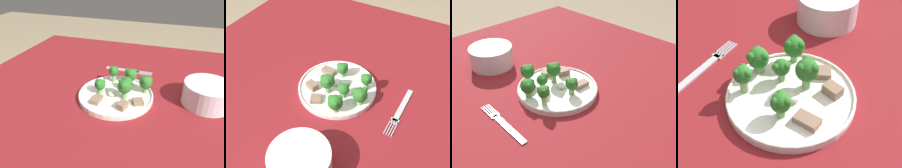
# 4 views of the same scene
# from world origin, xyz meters

# --- Properties ---
(table) EXTENTS (1.09, 1.14, 0.75)m
(table) POSITION_xyz_m (0.00, 0.00, 0.65)
(table) COLOR maroon
(table) RESTS_ON ground_plane
(dinner_plate) EXTENTS (0.24, 0.24, 0.02)m
(dinner_plate) POSITION_xyz_m (-0.02, -0.03, 0.76)
(dinner_plate) COLOR white
(dinner_plate) RESTS_ON table
(fork) EXTENTS (0.02, 0.19, 0.00)m
(fork) POSITION_xyz_m (-0.22, -0.04, 0.75)
(fork) COLOR #B2B2B7
(fork) RESTS_ON table
(cream_bowl) EXTENTS (0.14, 0.14, 0.07)m
(cream_bowl) POSITION_xyz_m (-0.07, 0.24, 0.78)
(cream_bowl) COLOR silver
(cream_bowl) RESTS_ON table
(broccoli_floret_near_rim_left) EXTENTS (0.04, 0.04, 0.05)m
(broccoli_floret_near_rim_left) POSITION_xyz_m (-0.01, -0.08, 0.80)
(broccoli_floret_near_rim_left) COLOR #7FA866
(broccoli_floret_near_rim_left) RESTS_ON dinner_plate
(broccoli_floret_center_left) EXTENTS (0.04, 0.04, 0.06)m
(broccoli_floret_center_left) POSITION_xyz_m (-0.01, 0.01, 0.81)
(broccoli_floret_center_left) COLOR #7FA866
(broccoli_floret_center_left) RESTS_ON dinner_plate
(broccoli_floret_back_left) EXTENTS (0.04, 0.04, 0.05)m
(broccoli_floret_back_left) POSITION_xyz_m (-0.11, -0.00, 0.80)
(broccoli_floret_back_left) COLOR #7FA866
(broccoli_floret_back_left) RESTS_ON dinner_plate
(broccoli_floret_front_left) EXTENTS (0.04, 0.04, 0.06)m
(broccoli_floret_front_left) POSITION_xyz_m (-0.06, 0.06, 0.80)
(broccoli_floret_front_left) COLOR #7FA866
(broccoli_floret_front_left) RESTS_ON dinner_plate
(broccoli_floret_center_back) EXTENTS (0.03, 0.03, 0.05)m
(broccoli_floret_center_back) POSITION_xyz_m (-0.06, -0.00, 0.79)
(broccoli_floret_center_back) COLOR #7FA866
(broccoli_floret_center_back) RESTS_ON dinner_plate
(broccoli_floret_mid_cluster) EXTENTS (0.03, 0.03, 0.06)m
(broccoli_floret_mid_cluster) POSITION_xyz_m (-0.10, -0.06, 0.80)
(broccoli_floret_mid_cluster) COLOR #7FA866
(broccoli_floret_mid_cluster) RESTS_ON dinner_plate
(meat_slice_front_slice) EXTENTS (0.05, 0.03, 0.01)m
(meat_slice_front_slice) POSITION_xyz_m (0.04, -0.07, 0.77)
(meat_slice_front_slice) COLOR #846651
(meat_slice_front_slice) RESTS_ON dinner_plate
(meat_slice_middle_slice) EXTENTS (0.04, 0.03, 0.02)m
(meat_slice_middle_slice) POSITION_xyz_m (0.04, 0.01, 0.77)
(meat_slice_middle_slice) COLOR #846651
(meat_slice_middle_slice) RESTS_ON dinner_plate
(meat_slice_rear_slice) EXTENTS (0.04, 0.04, 0.01)m
(meat_slice_rear_slice) POSITION_xyz_m (0.01, 0.05, 0.77)
(meat_slice_rear_slice) COLOR #846651
(meat_slice_rear_slice) RESTS_ON dinner_plate
(sauce_dollop) EXTENTS (0.03, 0.03, 0.02)m
(sauce_dollop) POSITION_xyz_m (-0.01, -0.04, 0.77)
(sauce_dollop) COLOR silver
(sauce_dollop) RESTS_ON dinner_plate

